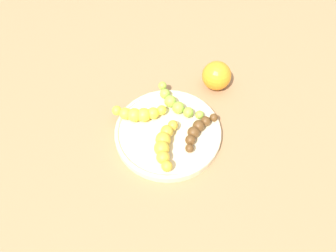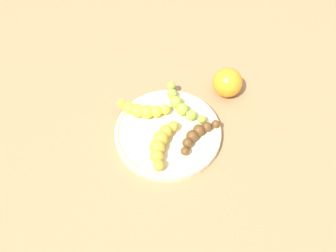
{
  "view_description": "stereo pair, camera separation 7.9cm",
  "coord_description": "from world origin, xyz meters",
  "px_view_note": "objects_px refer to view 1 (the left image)",
  "views": [
    {
      "loc": [
        0.45,
        -0.09,
        0.68
      ],
      "look_at": [
        0.0,
        0.0,
        0.04
      ],
      "focal_mm": 36.61,
      "sensor_mm": 36.0,
      "label": 1
    },
    {
      "loc": [
        0.46,
        -0.01,
        0.68
      ],
      "look_at": [
        0.0,
        0.0,
        0.04
      ],
      "focal_mm": 36.61,
      "sensor_mm": 36.0,
      "label": 2
    }
  ],
  "objects_px": {
    "banana_overripe": "(198,130)",
    "banana_yellow": "(139,114)",
    "banana_spotted": "(165,144)",
    "banana_green": "(176,103)",
    "orange_fruit": "(217,76)",
    "fruit_bowl": "(168,132)"
  },
  "relations": [
    {
      "from": "banana_overripe",
      "to": "banana_yellow",
      "type": "xyz_separation_m",
      "value": [
        -0.07,
        -0.13,
        0.0
      ]
    },
    {
      "from": "banana_spotted",
      "to": "banana_overripe",
      "type": "bearing_deg",
      "value": -145.0
    },
    {
      "from": "banana_spotted",
      "to": "banana_green",
      "type": "bearing_deg",
      "value": -95.85
    },
    {
      "from": "banana_spotted",
      "to": "banana_overripe",
      "type": "distance_m",
      "value": 0.09
    },
    {
      "from": "orange_fruit",
      "to": "banana_spotted",
      "type": "bearing_deg",
      "value": -43.65
    },
    {
      "from": "fruit_bowl",
      "to": "banana_green",
      "type": "xyz_separation_m",
      "value": [
        -0.07,
        0.03,
        0.02
      ]
    },
    {
      "from": "banana_yellow",
      "to": "banana_overripe",
      "type": "bearing_deg",
      "value": 70.73
    },
    {
      "from": "fruit_bowl",
      "to": "banana_green",
      "type": "height_order",
      "value": "banana_green"
    },
    {
      "from": "fruit_bowl",
      "to": "banana_yellow",
      "type": "relative_size",
      "value": 1.96
    },
    {
      "from": "banana_overripe",
      "to": "orange_fruit",
      "type": "bearing_deg",
      "value": -73.67
    },
    {
      "from": "fruit_bowl",
      "to": "banana_yellow",
      "type": "distance_m",
      "value": 0.08
    },
    {
      "from": "orange_fruit",
      "to": "banana_green",
      "type": "bearing_deg",
      "value": -61.27
    },
    {
      "from": "banana_yellow",
      "to": "orange_fruit",
      "type": "xyz_separation_m",
      "value": [
        -0.08,
        0.21,
        0.0
      ]
    },
    {
      "from": "fruit_bowl",
      "to": "banana_yellow",
      "type": "xyz_separation_m",
      "value": [
        -0.05,
        -0.06,
        0.02
      ]
    },
    {
      "from": "fruit_bowl",
      "to": "banana_overripe",
      "type": "xyz_separation_m",
      "value": [
        0.02,
        0.07,
        0.02
      ]
    },
    {
      "from": "orange_fruit",
      "to": "banana_overripe",
      "type": "bearing_deg",
      "value": -29.82
    },
    {
      "from": "banana_spotted",
      "to": "banana_yellow",
      "type": "xyz_separation_m",
      "value": [
        -0.1,
        -0.04,
        -0.0
      ]
    },
    {
      "from": "banana_spotted",
      "to": "orange_fruit",
      "type": "relative_size",
      "value": 1.71
    },
    {
      "from": "banana_green",
      "to": "orange_fruit",
      "type": "height_order",
      "value": "orange_fruit"
    },
    {
      "from": "banana_spotted",
      "to": "orange_fruit",
      "type": "xyz_separation_m",
      "value": [
        -0.18,
        0.17,
        0.0
      ]
    },
    {
      "from": "banana_overripe",
      "to": "banana_green",
      "type": "bearing_deg",
      "value": -23.18
    },
    {
      "from": "banana_spotted",
      "to": "banana_overripe",
      "type": "relative_size",
      "value": 1.36
    }
  ]
}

